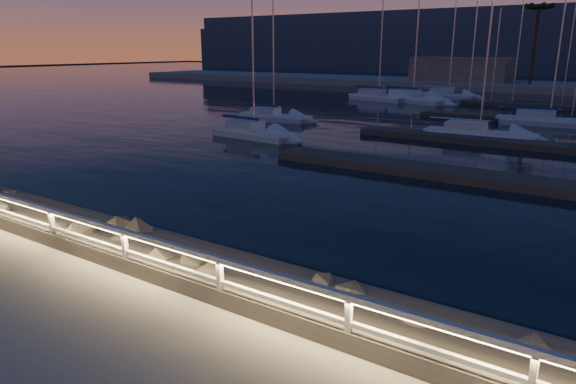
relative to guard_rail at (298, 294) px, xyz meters
name	(u,v)px	position (x,y,z in m)	size (l,w,h in m)	color
ground	(301,331)	(0.07, 0.00, -0.77)	(400.00, 400.00, 0.00)	#A5A195
harbor_water	(546,142)	(0.07, 31.22, -1.74)	(400.00, 440.00, 0.60)	black
guard_rail	(298,294)	(0.00, 0.00, 0.00)	(44.11, 0.12, 1.06)	white
floating_docks	(550,131)	(0.07, 32.50, -1.17)	(22.00, 36.00, 0.40)	#514943
palm_left	(539,10)	(-7.93, 72.00, 9.36)	(3.00, 3.00, 11.20)	#4A3422
distant_hills	(515,50)	(-22.06, 133.69, 3.96)	(230.00, 37.50, 18.00)	#3B475B
sailboat_a	(252,131)	(-16.39, 19.78, -0.96)	(6.64, 2.54, 11.12)	silver
sailboat_e	(272,116)	(-20.11, 27.25, -0.97)	(6.48, 2.59, 10.80)	silver
sailboat_f	(476,133)	(-3.72, 27.57, -0.96)	(7.10, 2.51, 11.89)	silver
sailboat_i	(377,96)	(-20.11, 48.10, -0.92)	(7.87, 3.95, 13.00)	silver
sailboat_k	(546,120)	(-0.87, 37.23, -0.96)	(7.96, 3.28, 13.13)	silver
sailboat_m	(447,95)	(-14.18, 55.02, -0.94)	(7.02, 2.63, 11.76)	silver
sailboat_n	(411,98)	(-16.06, 48.18, -0.90)	(9.03, 5.06, 14.85)	silver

